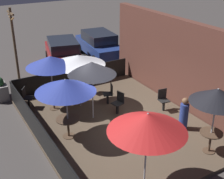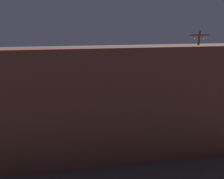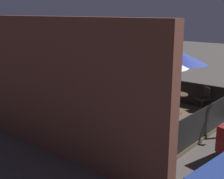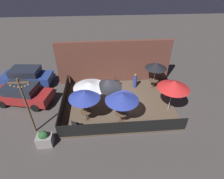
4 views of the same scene
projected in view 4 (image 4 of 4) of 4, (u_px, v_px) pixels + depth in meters
The scene contains 24 objects.
ground_plane at pixel (118, 104), 13.51m from camera, with size 60.00×60.00×0.00m, color #423D3A.
patio_deck at pixel (118, 103), 13.48m from camera, with size 8.18×6.17×0.12m.
building_wall at pixel (114, 62), 15.12m from camera, with size 9.78×0.36×3.80m.
fence_front at pixel (124, 128), 10.69m from camera, with size 7.98×0.05×0.95m.
fence_side_left at pixel (64, 100), 12.89m from camera, with size 0.05×5.97×0.95m.
patio_umbrella_0 at pixel (156, 66), 13.91m from camera, with size 1.74×1.74×2.34m.
patio_umbrella_1 at pixel (84, 95), 10.68m from camera, with size 1.99×1.99×2.37m.
patio_umbrella_2 at pixel (122, 97), 10.66m from camera, with size 2.11×2.11×2.27m.
patio_umbrella_3 at pixel (174, 85), 11.51m from camera, with size 2.15×2.15×2.45m.
patio_umbrella_4 at pixel (90, 85), 11.62m from camera, with size 2.22×2.22×2.31m.
patio_umbrella_5 at pixel (108, 84), 11.67m from camera, with size 1.88×1.88×2.41m.
dining_table_0 at pixel (154, 82), 14.78m from camera, with size 0.76×0.76×0.75m.
dining_table_1 at pixel (86, 113), 11.57m from camera, with size 0.73×0.73×0.77m.
dining_table_2 at pixel (121, 114), 11.49m from camera, with size 0.85×0.85×0.74m.
patio_chair_0 at pixel (116, 81), 15.01m from camera, with size 0.46×0.46×0.93m.
patio_chair_1 at pixel (98, 93), 13.52m from camera, with size 0.51×0.51×0.93m.
patio_chair_2 at pixel (80, 95), 13.30m from camera, with size 0.49×0.49×0.95m.
patio_chair_3 at pixel (110, 94), 13.51m from camera, with size 0.48×0.48×0.94m.
patio_chair_4 at pixel (76, 125), 10.80m from camera, with size 0.55×0.55×0.94m.
patron_0 at pixel (135, 81), 14.83m from camera, with size 0.43×0.43×1.31m.
planter_box at pixel (45, 139), 10.13m from camera, with size 0.90×0.63×1.09m.
light_post at pixel (26, 105), 10.00m from camera, with size 1.10×0.12×3.94m.
parked_car_0 at pixel (23, 94), 13.13m from camera, with size 4.52×2.65×1.62m.
parked_car_1 at pixel (27, 76), 15.21m from camera, with size 4.41×2.11×1.62m.
Camera 4 is at (-1.33, -10.35, 8.66)m, focal length 28.00 mm.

